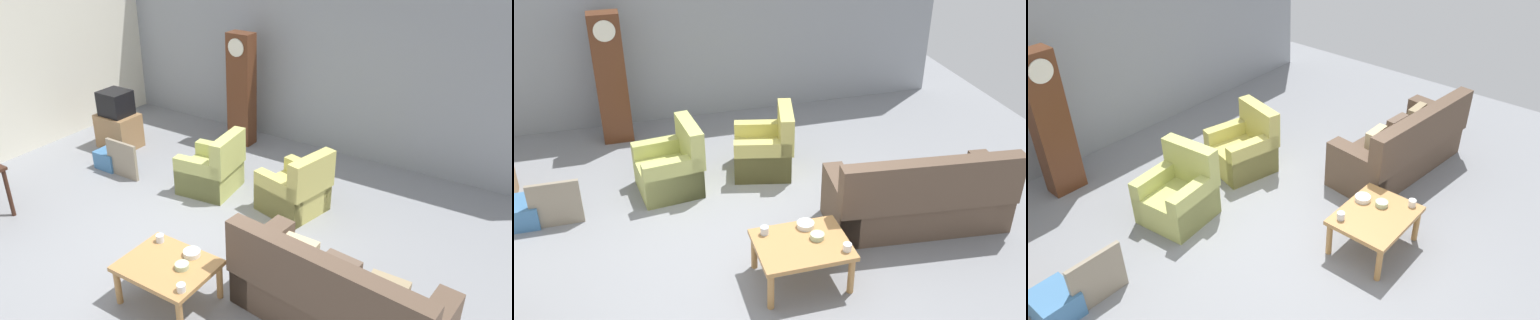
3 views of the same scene
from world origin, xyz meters
The scene contains 15 objects.
ground_plane centered at (0.00, 0.00, 0.00)m, with size 10.40×10.40×0.00m, color gray.
garage_door_wall centered at (0.00, 3.60, 1.60)m, with size 8.40×0.16×3.20m, color gray.
couch_floral centered at (2.03, -0.27, 0.36)m, with size 2.18×1.10×1.04m.
armchair_olive_near centered at (-0.66, 1.33, 0.31)m, with size 0.88×0.85×0.92m.
armchair_olive_far centered at (0.65, 1.47, 0.31)m, with size 0.94×0.92×0.92m.
coffee_table_wood centered at (0.40, -0.83, 0.41)m, with size 0.96×0.76×0.48m.
grandfather_clock centered at (-1.27, 2.99, 0.99)m, with size 0.44×0.30×1.96m.
tv_stand_cabinet centered at (-2.97, 1.67, 0.30)m, with size 0.68×0.52×0.60m, color #997047.
tv_crt centered at (-2.97, 1.67, 0.81)m, with size 0.48×0.44×0.42m, color black.
framed_picture_leaning centered at (-2.09, 0.90, 0.29)m, with size 0.60×0.05×0.59m, color gray.
storage_box_blue centered at (-2.51, 1.06, 0.15)m, with size 0.41×0.46×0.29m, color teal.
cup_white_porcelain centered at (0.79, -1.07, 0.52)m, with size 0.09×0.09×0.08m, color white.
cup_blue_rimmed centered at (0.07, -0.58, 0.52)m, with size 0.09×0.09×0.09m, color silver.
bowl_white_stacked centered at (0.52, -0.58, 0.50)m, with size 0.19×0.19×0.06m, color white.
bowl_shallow_green centered at (0.57, -0.80, 0.51)m, with size 0.15×0.15×0.06m, color #B2C69E.
Camera 1 is at (3.44, -3.85, 3.76)m, focal length 35.34 mm.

